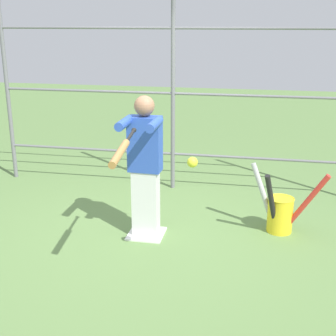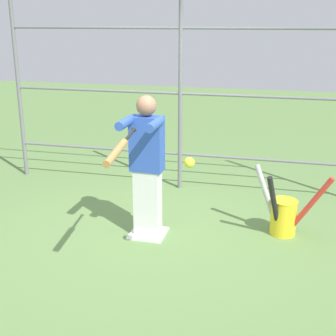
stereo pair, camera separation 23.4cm
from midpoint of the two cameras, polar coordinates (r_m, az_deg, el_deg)
The scene contains 7 objects.
ground_plane at distance 5.38m, azimuth -1.18°, elevation -8.07°, with size 24.00×24.00×0.00m, color #608447.
home_plate at distance 5.38m, azimuth -1.18°, elevation -7.97°, with size 0.40×0.40×0.02m.
fence_backstop at distance 6.48m, azimuth 2.57°, elevation 9.06°, with size 5.03×0.06×2.74m.
batter at distance 5.06m, azimuth -1.29°, elevation 0.64°, with size 0.41×0.54×1.59m.
baseball_bat_swinging at distance 4.05m, azimuth -4.45°, elevation 2.26°, with size 0.12×0.93×0.14m.
softball_in_flight at distance 4.12m, azimuth 4.25°, elevation 0.66°, with size 0.10×0.10×0.10m.
bat_bucket at distance 5.47m, azimuth 15.11°, elevation -5.47°, with size 0.87×0.43×0.78m.
Camera 2 is at (-1.42, 4.65, 2.34)m, focal length 50.00 mm.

